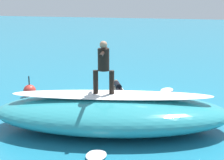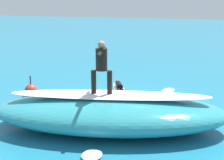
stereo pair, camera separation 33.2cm
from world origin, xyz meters
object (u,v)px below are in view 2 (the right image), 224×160
surfboard_paddling (119,89)px  buoy_marker (31,90)px  surfer_riding (101,64)px  surfer_paddling (119,86)px  surfboard_riding (102,95)px

surfboard_paddling → buoy_marker: bearing=99.0°
surfer_riding → surfboard_paddling: surfer_riding is taller
surfer_riding → surfboard_paddling: (0.92, -4.74, -2.13)m
buoy_marker → surfer_paddling: bearing=-147.1°
surfboard_paddling → surfer_paddling: (-0.05, 0.11, 0.16)m
surfboard_paddling → surfboard_riding: bearing=165.4°
surfer_paddling → buoy_marker: buoy_marker is taller
surfer_riding → buoy_marker: size_ratio=1.84×
surfboard_paddling → surfer_riding: bearing=165.4°
surfboard_riding → surfboard_paddling: bearing=-91.8°
surfboard_riding → buoy_marker: 4.96m
surfer_riding → surfer_paddling: (0.87, -4.63, -1.98)m
surfer_paddling → surfboard_riding: bearing=165.0°
surfboard_riding → surfer_riding: surfer_riding is taller
surfboard_paddling → buoy_marker: size_ratio=2.64×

